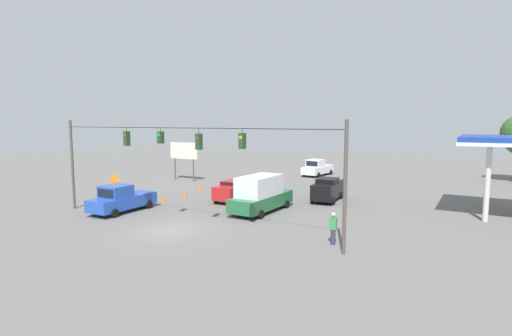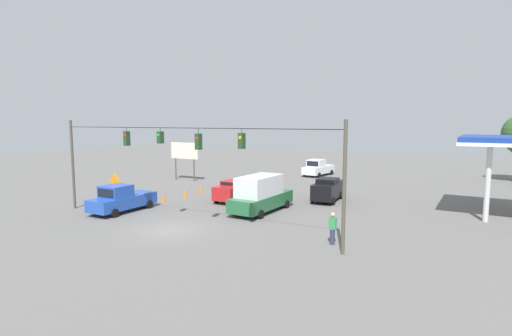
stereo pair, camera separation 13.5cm
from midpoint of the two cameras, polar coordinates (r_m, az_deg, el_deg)
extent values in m
plane|color=#605E5B|center=(26.35, -12.09, -8.67)|extent=(140.00, 140.00, 0.00)
cylinder|color=#4C473D|center=(21.00, 12.68, -2.81)|extent=(0.20, 0.20, 7.00)
cylinder|color=#4C473D|center=(34.66, -24.61, 0.42)|extent=(0.20, 0.20, 7.00)
cylinder|color=black|center=(26.23, -10.85, 5.65)|extent=(22.05, 0.04, 0.04)
cube|color=#1E3D1E|center=(23.38, -1.89, 3.89)|extent=(0.32, 0.36, 0.93)
cylinder|color=black|center=(23.36, -1.90, 5.34)|extent=(0.03, 0.03, 0.26)
cylinder|color=orange|center=(23.21, -2.15, 4.38)|extent=(0.20, 0.02, 0.20)
cube|color=#1E3D1E|center=(25.24, -8.07, 3.75)|extent=(0.32, 0.36, 1.01)
cylinder|color=black|center=(25.21, -8.09, 5.28)|extent=(0.03, 0.03, 0.34)
cylinder|color=red|center=(25.08, -8.34, 4.25)|extent=(0.20, 0.02, 0.20)
cube|color=#1E3D1E|center=(27.33, -13.36, 4.27)|extent=(0.32, 0.36, 0.80)
cylinder|color=black|center=(27.31, -13.39, 5.36)|extent=(0.03, 0.03, 0.25)
cylinder|color=green|center=(27.18, -13.65, 4.63)|extent=(0.20, 0.02, 0.20)
cube|color=#1E3D1E|center=(29.63, -17.85, 4.04)|extent=(0.32, 0.36, 1.03)
cylinder|color=black|center=(29.61, -17.89, 5.29)|extent=(0.03, 0.03, 0.27)
cylinder|color=red|center=(29.50, -18.14, 4.47)|extent=(0.20, 0.02, 0.20)
cube|color=red|center=(34.79, -3.08, -3.30)|extent=(2.03, 4.27, 1.15)
cube|color=red|center=(34.66, -3.09, -2.08)|extent=(1.77, 1.92, 0.36)
cube|color=black|center=(33.88, -3.89, -2.29)|extent=(1.47, 0.09, 0.25)
cylinder|color=black|center=(34.23, -5.57, -4.46)|extent=(0.25, 0.65, 0.64)
cylinder|color=black|center=(33.28, -2.91, -4.76)|extent=(0.25, 0.65, 0.64)
cylinder|color=black|center=(36.50, -3.22, -3.75)|extent=(0.25, 0.65, 0.64)
cylinder|color=black|center=(35.61, -0.68, -4.00)|extent=(0.25, 0.65, 0.64)
cube|color=black|center=(35.38, 10.29, -3.09)|extent=(2.23, 4.69, 1.32)
cube|color=black|center=(35.25, 10.32, -1.74)|extent=(1.83, 2.15, 0.36)
cube|color=black|center=(36.22, 10.71, -1.53)|extent=(1.42, 0.16, 0.25)
cylinder|color=black|center=(36.71, 12.20, -3.83)|extent=(0.28, 0.66, 0.64)
cylinder|color=black|center=(37.12, 9.50, -3.65)|extent=(0.28, 0.66, 0.64)
cylinder|color=black|center=(33.89, 11.12, -4.67)|extent=(0.28, 0.66, 0.64)
cylinder|color=black|center=(34.33, 8.21, -4.47)|extent=(0.28, 0.66, 0.64)
cube|color=#234CB2|center=(32.51, -18.36, -4.56)|extent=(2.21, 5.48, 0.90)
cube|color=#234CB2|center=(31.92, -19.26, -3.15)|extent=(1.93, 2.01, 0.90)
cube|color=black|center=(31.28, -20.59, -3.40)|extent=(1.62, 0.08, 0.63)
cylinder|color=black|center=(32.21, -21.85, -5.62)|extent=(0.24, 0.65, 0.64)
cylinder|color=black|center=(30.71, -19.42, -6.10)|extent=(0.24, 0.65, 0.64)
cylinder|color=black|center=(34.51, -17.36, -4.65)|extent=(0.24, 0.65, 0.64)
cylinder|color=black|center=(33.11, -14.90, -5.04)|extent=(0.24, 0.65, 0.64)
cube|color=silver|center=(51.86, 8.99, -0.23)|extent=(2.54, 5.58, 0.90)
cube|color=silver|center=(51.19, 8.67, 0.70)|extent=(2.03, 2.12, 0.90)
cube|color=black|center=(50.32, 8.15, 0.61)|extent=(1.59, 0.18, 0.63)
cylinder|color=black|center=(50.84, 7.07, -0.84)|extent=(0.28, 0.66, 0.64)
cylinder|color=black|center=(49.91, 9.07, -1.01)|extent=(0.28, 0.66, 0.64)
cylinder|color=black|center=(53.92, 8.89, -0.45)|extent=(0.28, 0.66, 0.64)
cylinder|color=black|center=(53.04, 10.80, -0.60)|extent=(0.28, 0.66, 0.64)
cube|color=#236038|center=(30.82, 0.93, -4.73)|extent=(2.34, 6.39, 1.00)
cube|color=silver|center=(30.33, 0.63, -2.52)|extent=(2.12, 4.10, 1.49)
cube|color=black|center=(32.09, 2.48, -2.02)|extent=(1.80, 0.04, 1.04)
cylinder|color=black|center=(32.18, 4.52, -5.17)|extent=(0.23, 0.64, 0.64)
cylinder|color=black|center=(33.22, 1.04, -4.77)|extent=(0.23, 0.64, 0.64)
cylinder|color=black|center=(28.63, 0.79, -6.63)|extent=(0.23, 0.64, 0.64)
cylinder|color=black|center=(29.80, -2.97, -6.11)|extent=(0.23, 0.64, 0.64)
cone|color=orange|center=(34.02, -15.70, -4.68)|extent=(0.34, 0.34, 0.73)
cone|color=orange|center=(35.71, -12.98, -4.07)|extent=(0.34, 0.34, 0.73)
cone|color=orange|center=(37.52, -10.00, -3.49)|extent=(0.34, 0.34, 0.73)
cone|color=orange|center=(39.40, -7.79, -2.96)|extent=(0.34, 0.34, 0.73)
cylinder|color=silver|center=(36.81, 30.33, -0.74)|extent=(0.36, 0.36, 5.49)
cylinder|color=silver|center=(31.66, 30.30, -1.80)|extent=(0.36, 0.36, 5.49)
cylinder|color=#4C473D|center=(46.92, -8.76, -0.31)|extent=(0.16, 0.16, 2.56)
cylinder|color=#4C473D|center=(48.72, -11.31, -0.11)|extent=(0.16, 0.16, 2.56)
cube|color=silver|center=(47.60, -10.11, 2.46)|extent=(3.98, 0.12, 1.91)
cylinder|color=slate|center=(33.63, -19.31, -4.01)|extent=(0.06, 0.06, 1.80)
cube|color=orange|center=(33.42, -19.40, -1.80)|extent=(1.27, 0.04, 1.27)
cylinder|color=#2D334C|center=(23.21, 11.02, -9.63)|extent=(0.28, 0.28, 0.88)
cube|color=#338C4C|center=(23.00, 11.06, -7.75)|extent=(0.40, 0.24, 0.69)
sphere|color=tan|center=(22.89, 11.09, -6.57)|extent=(0.27, 0.27, 0.27)
camera|label=1|loc=(0.07, -89.88, 0.01)|focal=28.00mm
camera|label=2|loc=(0.07, 90.12, -0.01)|focal=28.00mm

